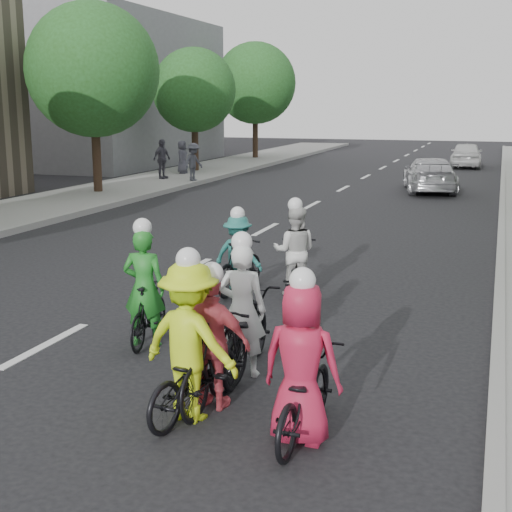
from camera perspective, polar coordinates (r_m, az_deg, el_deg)
The scene contains 20 objects.
ground at distance 10.56m, azimuth -16.50°, elevation -6.87°, with size 120.00×120.00×0.00m, color black.
sidewalk_left at distance 23.05m, azimuth -18.51°, elevation 3.33°, with size 4.00×80.00×0.15m, color gray.
curb_left at distance 21.93m, azimuth -14.44°, elevation 3.19°, with size 0.18×80.00×0.18m, color #999993.
curb_right at distance 18.37m, azimuth 19.02°, elevation 1.24°, with size 0.18×80.00×0.18m, color #999993.
bldg_sw at distance 42.22m, azimuth -12.68°, elevation 12.71°, with size 10.00×14.00×8.00m, color slate.
tree_l_3 at distance 27.08m, azimuth -12.93°, elevation 14.30°, with size 4.80×4.80×6.93m.
tree_l_4 at distance 35.06m, azimuth -4.97°, elevation 13.08°, with size 4.00×4.00×5.97m.
tree_l_5 at distance 43.46m, azimuth -0.06°, elevation 13.66°, with size 4.80×4.80×6.93m.
cyclist_0 at distance 7.26m, azimuth 3.74°, elevation -9.92°, with size 0.82×1.73×1.80m.
cyclist_1 at distance 10.14m, azimuth -8.74°, elevation -3.57°, with size 0.66×1.51×1.82m.
cyclist_2 at distance 7.74m, azimuth -5.18°, elevation -7.90°, with size 1.22×1.77×1.89m.
cyclist_3 at distance 8.02m, azimuth -3.31°, elevation -7.76°, with size 0.92×1.76×1.68m.
cyclist_4 at distance 12.65m, azimuth 3.18°, elevation -0.36°, with size 0.91×1.84×1.75m.
cyclist_5 at distance 12.71m, azimuth -1.38°, elevation -0.32°, with size 0.99×1.66×1.58m.
cyclist_6 at distance 8.98m, azimuth -0.95°, elevation -5.70°, with size 0.82×1.97×1.83m.
follow_car_lead at distance 28.41m, azimuth 13.73°, elevation 6.34°, with size 1.84×4.52×1.31m, color #B5B6BB.
follow_car_trail at distance 39.92m, azimuth 16.47°, elevation 7.79°, with size 1.60×3.98×1.36m, color silver.
spectator_0 at distance 30.24m, azimuth -5.02°, elevation 7.50°, with size 1.02×0.59×1.58m, color #464852.
spectator_1 at distance 31.26m, azimuth -7.54°, elevation 7.71°, with size 1.00×0.41×1.70m, color #504E5B.
spectator_2 at distance 33.53m, azimuth -5.92°, elevation 7.88°, with size 0.74×0.48×1.52m, color #454551.
Camera 1 is at (5.92, -8.08, 3.34)m, focal length 50.00 mm.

